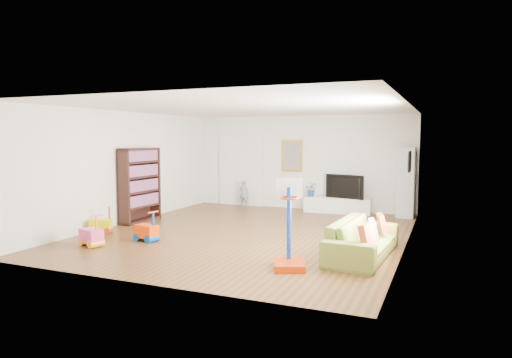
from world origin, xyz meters
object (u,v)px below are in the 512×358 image
at_px(media_console, 337,205).
at_px(sofa, 363,239).
at_px(basketball_hoop, 290,224).
at_px(bookshelf, 140,185).

bearing_deg(media_console, sofa, -74.49).
height_order(sofa, basketball_hoop, basketball_hoop).
distance_m(bookshelf, sofa, 5.81).
bearing_deg(sofa, basketball_hoop, 144.64).
bearing_deg(media_console, basketball_hoop, -87.47).
relative_size(bookshelf, sofa, 0.83).
height_order(media_console, basketball_hoop, basketball_hoop).
bearing_deg(sofa, bookshelf, 81.36).
height_order(media_console, bookshelf, bookshelf).
relative_size(media_console, sofa, 0.83).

